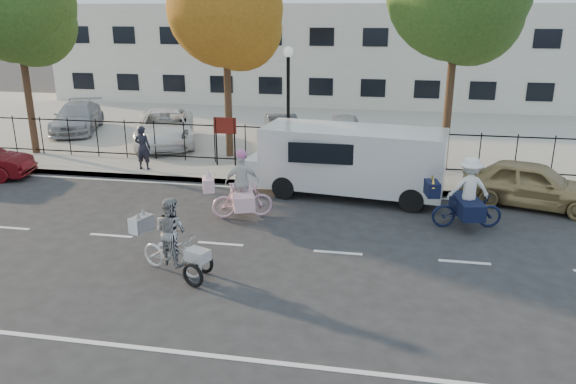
% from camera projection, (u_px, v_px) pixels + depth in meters
% --- Properties ---
extents(ground, '(120.00, 120.00, 0.00)m').
position_uv_depth(ground, '(221.00, 244.00, 14.29)').
color(ground, '#333334').
extents(road_markings, '(60.00, 9.52, 0.01)m').
position_uv_depth(road_markings, '(221.00, 244.00, 14.29)').
color(road_markings, silver).
rests_on(road_markings, ground).
extents(curb, '(60.00, 0.10, 0.15)m').
position_uv_depth(curb, '(264.00, 183.00, 18.99)').
color(curb, '#A8A399').
rests_on(curb, ground).
extents(sidewalk, '(60.00, 2.20, 0.15)m').
position_uv_depth(sidewalk, '(271.00, 175.00, 19.97)').
color(sidewalk, '#A8A399').
rests_on(sidewalk, ground).
extents(parking_lot, '(60.00, 15.60, 0.15)m').
position_uv_depth(parking_lot, '(308.00, 126.00, 28.29)').
color(parking_lot, '#A8A399').
rests_on(parking_lot, ground).
extents(iron_fence, '(58.00, 0.06, 1.50)m').
position_uv_depth(iron_fence, '(277.00, 145.00, 20.74)').
color(iron_fence, black).
rests_on(iron_fence, sidewalk).
extents(building, '(34.00, 10.00, 6.00)m').
position_uv_depth(building, '(331.00, 52.00, 36.73)').
color(building, silver).
rests_on(building, ground).
extents(lamppost, '(0.36, 0.36, 4.33)m').
position_uv_depth(lamppost, '(288.00, 87.00, 19.59)').
color(lamppost, black).
rests_on(lamppost, sidewalk).
extents(street_sign, '(0.85, 0.06, 1.80)m').
position_uv_depth(street_sign, '(225.00, 132.00, 20.53)').
color(street_sign, black).
rests_on(street_sign, sidewalk).
extents(zebra_trike, '(2.07, 1.38, 1.79)m').
position_uv_depth(zebra_trike, '(172.00, 244.00, 12.56)').
color(zebra_trike, white).
rests_on(zebra_trike, ground).
extents(unicorn_bike, '(2.03, 1.48, 2.01)m').
position_uv_depth(unicorn_bike, '(241.00, 193.00, 15.90)').
color(unicorn_bike, '#F9BDD1').
rests_on(unicorn_bike, ground).
extents(bull_bike, '(2.18, 1.51, 1.97)m').
position_uv_depth(bull_bike, '(467.00, 200.00, 15.18)').
color(bull_bike, '#111838').
rests_on(bull_bike, ground).
extents(white_van, '(6.38, 2.81, 2.19)m').
position_uv_depth(white_van, '(349.00, 159.00, 17.63)').
color(white_van, white).
rests_on(white_van, ground).
extents(gold_sedan, '(4.37, 2.78, 1.39)m').
position_uv_depth(gold_sedan, '(532.00, 184.00, 16.83)').
color(gold_sedan, tan).
rests_on(gold_sedan, ground).
extents(pedestrian, '(0.58, 0.38, 1.60)m').
position_uv_depth(pedestrian, '(143.00, 148.00, 20.17)').
color(pedestrian, black).
rests_on(pedestrian, sidewalk).
extents(lot_car_a, '(3.17, 4.91, 1.32)m').
position_uv_depth(lot_car_a, '(77.00, 117.00, 26.54)').
color(lot_car_a, '#A9ABB0').
rests_on(lot_car_a, parking_lot).
extents(lot_car_b, '(4.05, 5.71, 1.45)m').
position_uv_depth(lot_car_b, '(165.00, 127.00, 24.01)').
color(lot_car_b, white).
rests_on(lot_car_b, parking_lot).
extents(lot_car_c, '(2.34, 3.82, 1.19)m').
position_uv_depth(lot_car_c, '(283.00, 130.00, 24.17)').
color(lot_car_c, '#46484D').
rests_on(lot_car_c, parking_lot).
extents(lot_car_d, '(1.70, 3.79, 1.26)m').
position_uv_depth(lot_car_d, '(343.00, 130.00, 23.98)').
color(lot_car_d, '#B2B6BB').
rests_on(lot_car_d, parking_lot).
extents(tree_west, '(4.43, 4.43, 8.12)m').
position_uv_depth(tree_west, '(20.00, 9.00, 21.11)').
color(tree_west, '#442D1D').
rests_on(tree_west, ground).
extents(tree_mid, '(4.29, 4.29, 7.87)m').
position_uv_depth(tree_mid, '(229.00, 14.00, 20.64)').
color(tree_mid, '#442D1D').
rests_on(tree_mid, ground).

